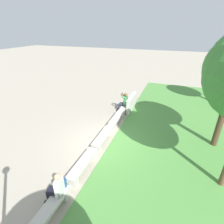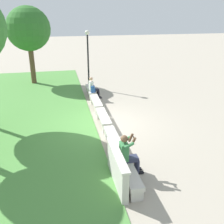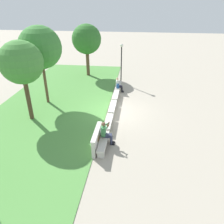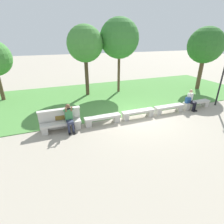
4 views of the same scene
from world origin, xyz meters
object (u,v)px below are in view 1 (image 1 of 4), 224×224
Objects in this scene: bench_mid at (103,137)px; backpack at (61,184)px; bench_main at (126,105)px; bench_end at (48,212)px; person_distant at (56,188)px; person_photographer at (124,101)px; bench_near at (117,118)px; bench_far at (83,165)px.

bench_mid is 3.43m from backpack.
backpack is (3.41, -0.03, 0.33)m from bench_mid.
bench_main is 8.34m from bench_end.
backpack is at bearing 169.47° from person_distant.
person_photographer reaches higher than person_distant.
bench_mid is 1.00× the size of bench_end.
bench_mid is at bearing 180.00° from bench_end.
person_photographer is 7.38m from person_distant.
backpack is at bearing -177.95° from bench_end.
person_distant is (-0.55, -0.07, 0.37)m from bench_end.
bench_main is 1.44× the size of person_photographer.
person_photographer is at bearing -179.44° from bench_end.
bench_near and bench_end have the same top height.
bench_mid is (2.08, 0.00, 0.00)m from bench_near.
bench_near is at bearing 180.00° from bench_mid.
bench_end is at bearing 0.00° from bench_near.
bench_near is at bearing 179.72° from backpack.
backpack reaches higher than bench_main.
bench_mid is 1.00× the size of bench_far.
person_photographer is at bearing -10.90° from bench_main.
bench_end is 4.43× the size of backpack.
person_photographer is (-3.76, -0.08, 0.44)m from bench_mid.
bench_near is 1.00× the size of bench_mid.
bench_end is (8.34, 0.00, 0.00)m from bench_main.
bench_main is 7.59m from backpack.
bench_mid is at bearing 178.97° from person_distant.
bench_main is 1.00× the size of bench_end.
bench_mid is (4.17, 0.00, 0.00)m from bench_main.
bench_end is 7.95m from person_photographer.
backpack is (-0.76, -0.03, 0.33)m from bench_end.
bench_main is at bearing 180.00° from bench_end.
bench_end is 0.83m from backpack.
bench_far is 1.58m from person_distant.
bench_end is 1.50× the size of person_distant.
bench_main and bench_end have the same top height.
bench_far is 1.44× the size of person_photographer.
backpack is at bearing -1.17° from bench_far.
bench_near is at bearing 180.00° from bench_end.
bench_near is 1.00× the size of bench_far.
person_distant is 0.21m from backpack.
bench_far is at bearing 180.00° from bench_end.
bench_far is at bearing 0.76° from person_photographer.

